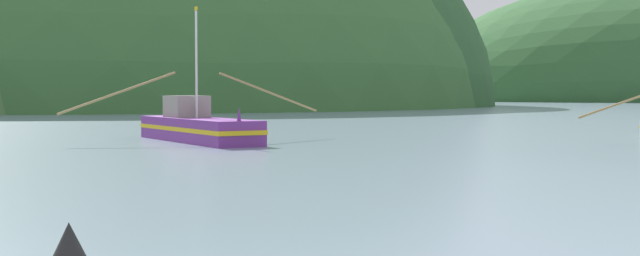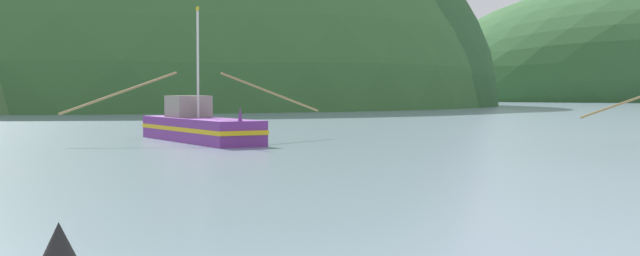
% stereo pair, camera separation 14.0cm
% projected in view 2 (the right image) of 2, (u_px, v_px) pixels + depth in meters
% --- Properties ---
extents(hill_mid_right, '(170.37, 136.29, 94.65)m').
position_uv_depth(hill_mid_right, '(47.00, 105.00, 158.64)').
color(hill_mid_right, '#386633').
rests_on(hill_mid_right, ground).
extents(hill_far_left, '(98.26, 78.61, 80.98)m').
position_uv_depth(hill_far_left, '(238.00, 106.00, 154.91)').
color(hill_far_left, '#2D562D').
rests_on(hill_far_left, ground).
extents(fishing_boat_purple, '(12.51, 10.98, 7.21)m').
position_uv_depth(fishing_boat_purple, '(198.00, 127.00, 43.51)').
color(fishing_boat_purple, '#6B2D84').
rests_on(fishing_boat_purple, ground).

